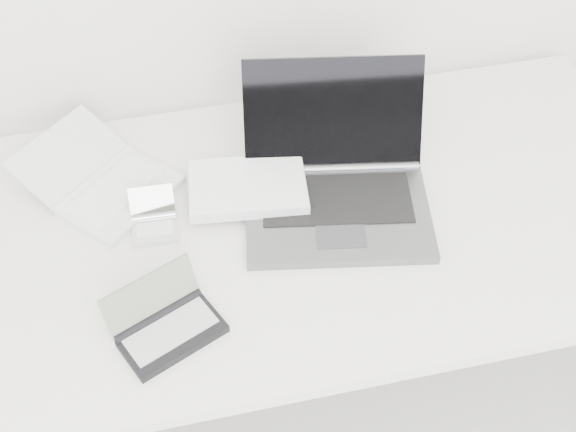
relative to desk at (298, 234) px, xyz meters
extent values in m
cube|color=white|center=(0.00, 0.00, 0.03)|extent=(1.60, 0.80, 0.03)
cylinder|color=silver|center=(0.75, 0.35, -0.33)|extent=(0.04, 0.04, 0.70)
cube|color=slate|center=(0.08, -0.02, 0.06)|extent=(0.42, 0.33, 0.02)
cube|color=black|center=(0.09, 0.02, 0.07)|extent=(0.33, 0.20, 0.00)
cube|color=black|center=(0.12, 0.16, 0.18)|extent=(0.40, 0.18, 0.22)
cylinder|color=slate|center=(0.11, 0.11, 0.07)|extent=(0.37, 0.09, 0.02)
cube|color=#3A3E40|center=(0.07, -0.08, 0.07)|extent=(0.11, 0.08, 0.00)
cube|color=silver|center=(-0.09, 0.08, 0.08)|extent=(0.26, 0.19, 0.03)
cube|color=white|center=(-0.09, 0.08, 0.09)|extent=(0.26, 0.19, 0.00)
cube|color=white|center=(-0.35, 0.14, 0.06)|extent=(0.28, 0.28, 0.02)
cube|color=white|center=(-0.36, 0.15, 0.06)|extent=(0.22, 0.21, 0.00)
cube|color=silver|center=(-0.46, 0.25, 0.09)|extent=(0.27, 0.26, 0.06)
cylinder|color=white|center=(-0.41, 0.20, 0.06)|extent=(0.18, 0.17, 0.02)
cube|color=silver|center=(-0.29, 0.03, 0.05)|extent=(0.10, 0.07, 0.01)
cube|color=silver|center=(-0.29, 0.03, 0.06)|extent=(0.08, 0.04, 0.00)
cube|color=gray|center=(-0.29, 0.08, 0.09)|extent=(0.09, 0.04, 0.06)
cylinder|color=silver|center=(-0.29, 0.06, 0.06)|extent=(0.09, 0.02, 0.01)
cube|color=black|center=(-0.29, -0.24, 0.06)|extent=(0.21, 0.17, 0.02)
cube|color=#9B9B9B|center=(-0.29, -0.23, 0.07)|extent=(0.18, 0.13, 0.00)
cube|color=slate|center=(-0.32, -0.18, 0.10)|extent=(0.19, 0.11, 0.08)
cylinder|color=black|center=(-0.31, -0.19, 0.06)|extent=(0.17, 0.09, 0.02)
camera|label=1|loc=(-0.27, -1.09, 1.29)|focal=50.00mm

